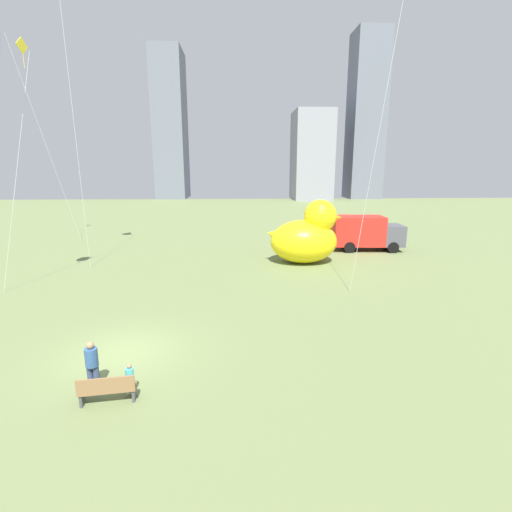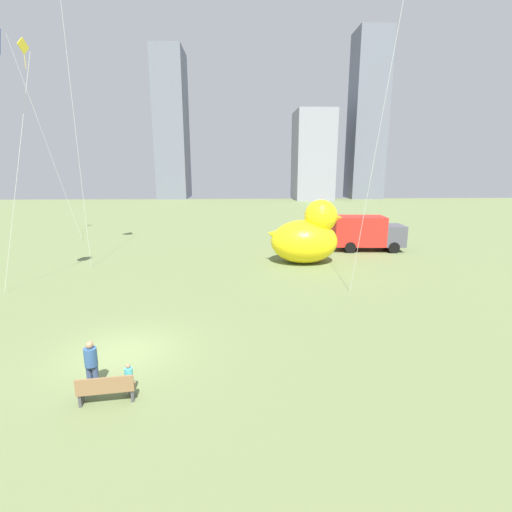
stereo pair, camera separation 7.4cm
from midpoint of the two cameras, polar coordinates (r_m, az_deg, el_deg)
name	(u,v)px [view 1 (the left image)]	position (r m, az deg, el deg)	size (l,w,h in m)	color
ground_plane	(124,353)	(15.56, -19.34, -13.58)	(140.00, 140.00, 0.00)	olive
park_bench	(107,389)	(12.60, -21.62, -18.07)	(1.67, 0.66, 0.90)	olive
person_adult	(92,363)	(13.31, -23.55, -14.50)	(0.39, 0.39, 1.59)	#38476B
person_child	(130,377)	(12.78, -18.57, -16.90)	(0.25, 0.25, 1.01)	silver
giant_inflatable_duck	(306,236)	(27.57, 7.50, 2.95)	(5.52, 3.54, 4.57)	yellow
box_truck	(365,233)	(32.89, 16.04, 3.32)	(5.85, 2.68, 2.85)	red
city_skyline	(276,132)	(85.59, 2.97, 18.15)	(48.58, 15.38, 34.08)	slate
kite_yellow	(25,58)	(39.42, -31.42, 23.98)	(3.15, 3.60, 17.00)	silver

